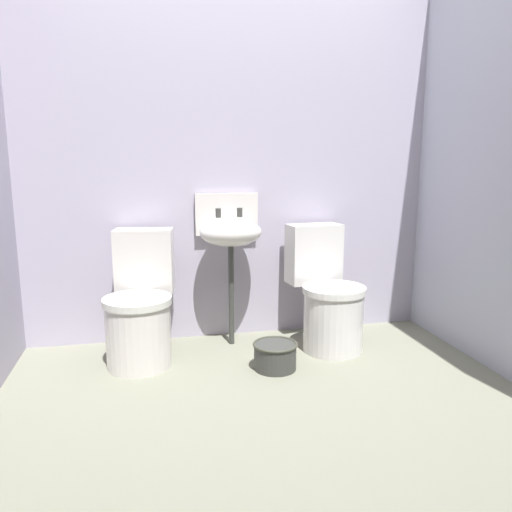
{
  "coord_description": "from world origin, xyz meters",
  "views": [
    {
      "loc": [
        -0.55,
        -2.33,
        1.21
      ],
      "look_at": [
        0.0,
        0.25,
        0.7
      ],
      "focal_mm": 35.2,
      "sensor_mm": 36.0,
      "label": 1
    }
  ],
  "objects": [
    {
      "name": "sink",
      "position": [
        -0.04,
        0.85,
        0.75
      ],
      "size": [
        0.42,
        0.34,
        0.99
      ],
      "color": "#383935",
      "rests_on": "ground"
    },
    {
      "name": "bucket",
      "position": [
        0.14,
        0.36,
        0.08
      ],
      "size": [
        0.26,
        0.26,
        0.16
      ],
      "color": "#383935",
      "rests_on": "ground"
    },
    {
      "name": "wall_back",
      "position": [
        0.0,
        1.06,
        1.23
      ],
      "size": [
        3.14,
        0.1,
        2.45
      ],
      "primitive_type": "cube",
      "color": "#ABA3B9",
      "rests_on": "ground"
    },
    {
      "name": "toilet_right",
      "position": [
        0.56,
        0.66,
        0.32
      ],
      "size": [
        0.45,
        0.63,
        0.78
      ],
      "rotation": [
        0.0,
        0.0,
        3.27
      ],
      "color": "silver",
      "rests_on": "ground"
    },
    {
      "name": "toilet_left",
      "position": [
        -0.63,
        0.66,
        0.32
      ],
      "size": [
        0.47,
        0.64,
        0.78
      ],
      "rotation": [
        0.0,
        0.0,
        2.98
      ],
      "color": "silver",
      "rests_on": "ground"
    },
    {
      "name": "ground_plane",
      "position": [
        0.0,
        0.0,
        -0.04
      ],
      "size": [
        3.14,
        2.42,
        0.08
      ],
      "primitive_type": "cube",
      "color": "slate"
    }
  ]
}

